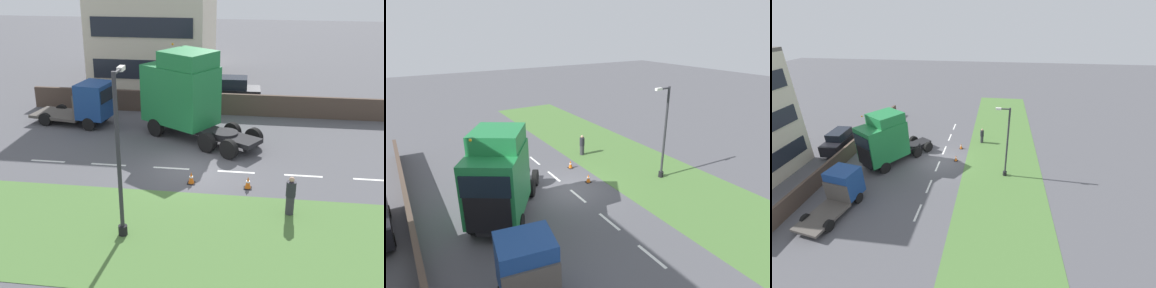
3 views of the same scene
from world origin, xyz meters
TOP-DOWN VIEW (x-y plane):
  - ground_plane at (0.00, 0.00)m, footprint 120.00×120.00m
  - grass_verge at (-6.00, 0.00)m, footprint 7.00×44.00m
  - lane_markings at (0.00, -0.70)m, footprint 0.16×17.80m
  - boundary_wall at (9.00, 0.00)m, footprint 0.25×24.00m
  - lorry_cab at (4.75, 0.99)m, footprint 5.85×7.15m
  - flatbed_truck at (5.74, 7.01)m, footprint 2.87×5.31m
  - parked_car at (10.77, -1.07)m, footprint 2.01×4.62m
  - lamp_post at (-6.15, 1.61)m, footprint 1.29×0.34m
  - pedestrian at (-3.76, -4.65)m, footprint 0.39×0.39m
  - traffic_cone_lead at (-1.69, -2.91)m, footprint 0.36×0.36m
  - traffic_cone_trailing at (-1.55, -0.32)m, footprint 0.36×0.36m

SIDE VIEW (x-z plane):
  - ground_plane at x=0.00m, z-range 0.00..0.00m
  - lane_markings at x=0.00m, z-range 0.00..0.00m
  - grass_verge at x=-6.00m, z-range 0.00..0.01m
  - traffic_cone_lead at x=-1.69m, z-range -0.01..0.57m
  - traffic_cone_trailing at x=-1.55m, z-range -0.01..0.57m
  - boundary_wall at x=9.00m, z-range 0.00..1.41m
  - pedestrian at x=-3.76m, z-range -0.02..1.64m
  - parked_car at x=10.77m, z-range -0.03..2.06m
  - flatbed_truck at x=5.74m, z-range 0.06..2.76m
  - lorry_cab at x=4.75m, z-range -0.06..5.04m
  - lamp_post at x=-6.15m, z-range -0.27..5.96m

